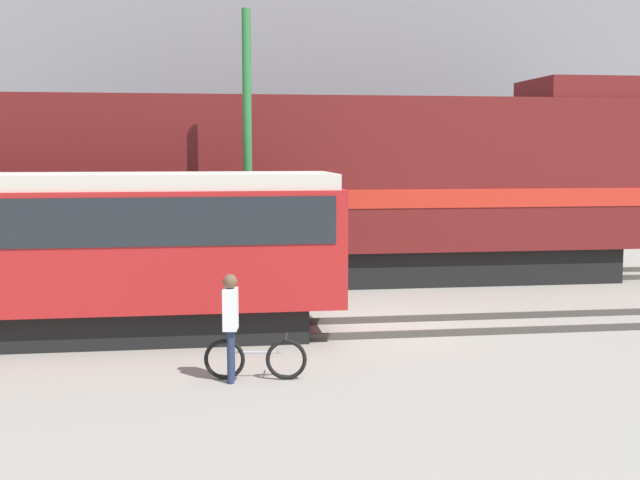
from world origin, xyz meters
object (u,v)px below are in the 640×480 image
Objects in this scene: person at (231,316)px; streetcar at (37,246)px; utility_pole_left at (248,160)px; bicycle at (255,359)px; freight_locomotive at (334,187)px.

streetcar is at bearing 137.38° from person.
streetcar is 4.99m from person.
utility_pole_left is (4.24, 3.04, 1.62)m from streetcar.
bicycle is (4.02, -3.24, -1.54)m from streetcar.
bicycle is at bearing -92.02° from utility_pole_left.
streetcar is 5.39m from bicycle.
person reaches higher than bicycle.
utility_pole_left reaches higher than bicycle.
person is 0.25× the size of utility_pole_left.
freight_locomotive is 10.06m from person.
person is (-0.40, -0.09, 0.74)m from bicycle.
utility_pole_left is (0.22, 6.28, 3.16)m from bicycle.
person is at bearing -95.55° from utility_pole_left.
bicycle is (-2.79, -9.32, -2.35)m from freight_locomotive.
utility_pole_left reaches higher than streetcar.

